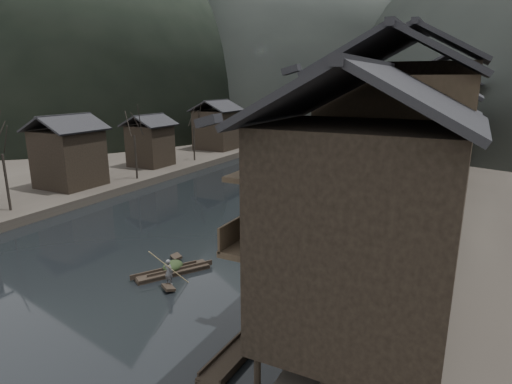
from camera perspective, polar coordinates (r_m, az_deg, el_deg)
The scene contains 12 objects.
water at distance 33.95m, azimuth -13.52°, elevation -8.13°, with size 300.00×300.00×0.00m, color black.
left_bank at distance 85.45m, azimuth -14.19°, elevation 5.89°, with size 40.00×200.00×1.20m, color #2D2823.
stilt_houses at distance 42.71m, azimuth 22.42°, elevation 8.36°, with size 9.00×67.60×16.38m.
left_houses at distance 60.53m, azimuth -16.41°, elevation 7.15°, with size 8.10×53.20×8.73m.
bare_trees at distance 59.29m, azimuth -12.92°, elevation 8.29°, with size 3.89×72.84×7.78m.
moored_sampans at distance 46.93m, azimuth 15.07°, elevation -1.60°, with size 3.10×63.61×0.47m.
midriver_boats at distance 82.11m, azimuth 9.93°, elevation 5.49°, with size 12.64×48.09×0.45m.
stone_bridge at distance 98.07m, azimuth 14.91°, elevation 9.57°, with size 40.00×6.00×9.00m.
hero_sampan at distance 30.45m, azimuth -11.05°, elevation -10.30°, with size 3.73×5.24×0.44m.
cargo_heap at distance 30.44m, azimuth -11.06°, elevation -9.06°, with size 1.23×1.61×0.74m, color black.
boatman at distance 28.24m, azimuth -11.59°, elevation -9.94°, with size 0.62×0.41×1.71m, color #4F4F52.
bamboo_pole at distance 27.21m, azimuth -11.52°, elevation -5.37°, with size 0.06×0.06×4.20m, color #8C7A51.
Camera 1 is at (20.84, -23.51, 12.88)m, focal length 30.00 mm.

